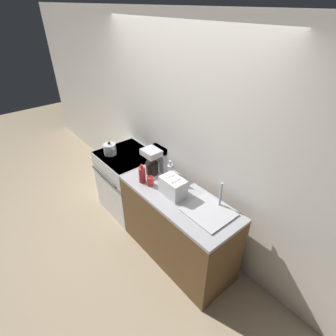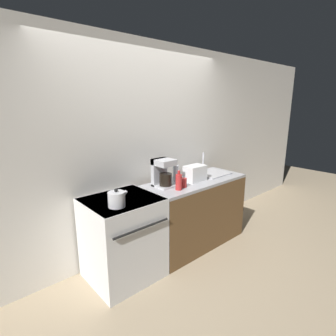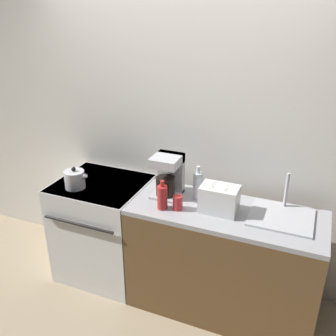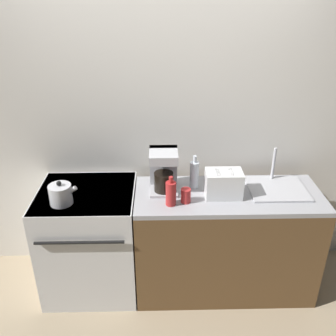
# 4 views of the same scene
# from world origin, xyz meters

# --- Properties ---
(ground_plane) EXTENTS (12.00, 12.00, 0.00)m
(ground_plane) POSITION_xyz_m (0.00, 0.00, 0.00)
(ground_plane) COLOR tan
(wall_back) EXTENTS (8.00, 0.05, 2.60)m
(wall_back) POSITION_xyz_m (0.00, 0.72, 1.30)
(wall_back) COLOR silver
(wall_back) RESTS_ON ground_plane
(stove) EXTENTS (0.75, 0.70, 0.91)m
(stove) POSITION_xyz_m (-0.59, 0.33, 0.46)
(stove) COLOR silver
(stove) RESTS_ON ground_plane
(counter_block) EXTENTS (1.43, 0.58, 0.91)m
(counter_block) POSITION_xyz_m (0.51, 0.29, 0.45)
(counter_block) COLOR brown
(counter_block) RESTS_ON ground_plane
(kettle) EXTENTS (0.21, 0.16, 0.18)m
(kettle) POSITION_xyz_m (-0.73, 0.18, 0.98)
(kettle) COLOR silver
(kettle) RESTS_ON stove
(toaster) EXTENTS (0.27, 0.18, 0.20)m
(toaster) POSITION_xyz_m (0.46, 0.26, 1.01)
(toaster) COLOR white
(toaster) RESTS_ON counter_block
(coffee_maker) EXTENTS (0.21, 0.24, 0.33)m
(coffee_maker) POSITION_xyz_m (0.01, 0.37, 1.08)
(coffee_maker) COLOR #B7B7BC
(coffee_maker) RESTS_ON counter_block
(sink_tray) EXTENTS (0.44, 0.40, 0.28)m
(sink_tray) POSITION_xyz_m (0.89, 0.35, 0.92)
(sink_tray) COLOR #B7B7BC
(sink_tray) RESTS_ON counter_block
(bottle_red) EXTENTS (0.08, 0.08, 0.23)m
(bottle_red) POSITION_xyz_m (0.06, 0.15, 1.00)
(bottle_red) COLOR #B72828
(bottle_red) RESTS_ON counter_block
(bottle_clear) EXTENTS (0.07, 0.07, 0.27)m
(bottle_clear) POSITION_xyz_m (0.25, 0.39, 1.02)
(bottle_clear) COLOR silver
(bottle_clear) RESTS_ON counter_block
(cup_red) EXTENTS (0.07, 0.07, 0.11)m
(cup_red) POSITION_xyz_m (0.17, 0.18, 0.96)
(cup_red) COLOR red
(cup_red) RESTS_ON counter_block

